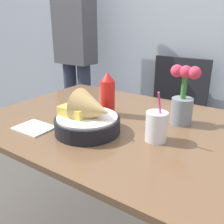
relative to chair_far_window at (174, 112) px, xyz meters
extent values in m
cube|color=brown|center=(0.08, -0.81, 0.19)|extent=(1.26, 0.85, 0.02)
cylinder|color=gray|center=(-0.49, -0.44, -0.18)|extent=(0.05, 0.05, 0.73)
cylinder|color=black|center=(-0.18, -0.28, -0.32)|extent=(0.03, 0.03, 0.44)
cylinder|color=black|center=(0.18, -0.28, -0.32)|extent=(0.03, 0.03, 0.44)
cylinder|color=black|center=(-0.18, 0.08, -0.32)|extent=(0.03, 0.03, 0.44)
cylinder|color=black|center=(0.18, 0.08, -0.32)|extent=(0.03, 0.03, 0.44)
cube|color=black|center=(0.00, -0.10, -0.09)|extent=(0.40, 0.40, 0.02)
cube|color=black|center=(0.00, 0.09, 0.15)|extent=(0.40, 0.03, 0.46)
cylinder|color=black|center=(-0.01, -0.96, 0.24)|extent=(0.26, 0.26, 0.06)
cylinder|color=white|center=(-0.01, -0.96, 0.27)|extent=(0.24, 0.24, 0.01)
cone|color=tan|center=(0.03, -0.96, 0.31)|extent=(0.14, 0.14, 0.14)
cube|color=#E5C14C|center=(-0.05, -0.97, 0.29)|extent=(0.12, 0.09, 0.04)
cylinder|color=red|center=(-0.05, -0.76, 0.29)|extent=(0.07, 0.07, 0.16)
cone|color=red|center=(-0.05, -0.76, 0.39)|extent=(0.06, 0.06, 0.04)
cylinder|color=silver|center=(0.25, -0.88, 0.26)|extent=(0.08, 0.08, 0.11)
cylinder|color=black|center=(0.25, -0.88, 0.25)|extent=(0.07, 0.07, 0.09)
cylinder|color=#EA3884|center=(0.26, -0.88, 0.31)|extent=(0.01, 0.06, 0.18)
cylinder|color=gray|center=(0.27, -0.67, 0.26)|extent=(0.09, 0.09, 0.11)
cylinder|color=#33722D|center=(0.27, -0.67, 0.37)|extent=(0.02, 0.02, 0.10)
sphere|color=#DB334C|center=(0.27, -0.67, 0.43)|extent=(0.05, 0.05, 0.05)
sphere|color=#DB334C|center=(0.23, -0.67, 0.43)|extent=(0.05, 0.05, 0.05)
sphere|color=#DB334C|center=(0.30, -0.67, 0.43)|extent=(0.05, 0.05, 0.05)
cube|color=white|center=(-0.21, -1.06, 0.21)|extent=(0.15, 0.12, 0.01)
cylinder|color=#2D3347|center=(-0.91, -0.10, -0.13)|extent=(0.11, 0.11, 0.83)
cylinder|color=#2D3347|center=(-0.75, -0.10, -0.13)|extent=(0.11, 0.11, 0.83)
cube|color=#4C4C51|center=(-0.83, -0.10, 0.63)|extent=(0.32, 0.18, 0.69)
camera|label=1|loc=(0.58, -1.65, 0.63)|focal=40.00mm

